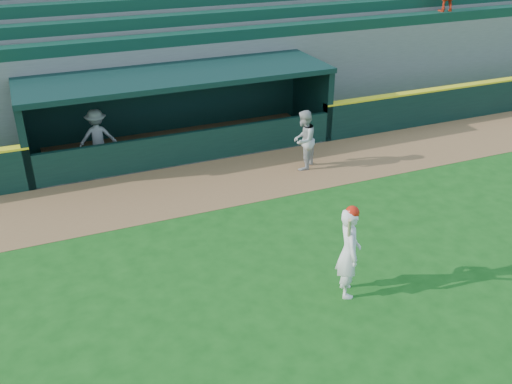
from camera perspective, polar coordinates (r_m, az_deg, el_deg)
ground at (r=12.06m, az=2.98°, el=-8.72°), size 120.00×120.00×0.00m
warning_track at (r=15.98m, az=-4.59°, el=0.81°), size 40.00×3.00×0.01m
field_wall_right at (r=23.49m, az=23.82°, el=8.82°), size 15.50×0.30×1.20m
wall_stripe_right at (r=23.33m, az=24.11°, el=10.28°), size 15.50×0.32×0.06m
dugout_player_front at (r=16.61m, az=4.78°, el=5.19°), size 1.09×1.08×1.77m
dugout_player_inside at (r=17.56m, az=-15.57°, el=5.34°), size 1.14×0.73×1.68m
dugout at (r=18.24m, az=-7.91°, el=8.61°), size 9.40×2.80×2.46m
stands at (r=22.27m, az=-11.32°, el=14.48°), size 34.50×6.25×7.13m
batter_at_plate at (r=11.27m, az=9.28°, el=-5.85°), size 0.67×0.84×1.99m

